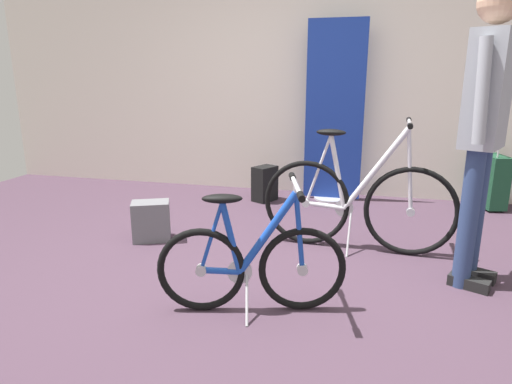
# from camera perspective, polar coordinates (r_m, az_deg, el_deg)

# --- Properties ---
(ground_plane) EXTENTS (7.38, 7.38, 0.00)m
(ground_plane) POSITION_cam_1_polar(r_m,az_deg,el_deg) (2.96, -2.36, -11.21)
(ground_plane) COLOR #473342
(back_wall) EXTENTS (7.38, 0.10, 2.94)m
(back_wall) POSITION_cam_1_polar(r_m,az_deg,el_deg) (5.04, 5.57, 16.68)
(back_wall) COLOR silver
(back_wall) RESTS_ON ground_plane
(floor_banner_stand) EXTENTS (0.60, 0.36, 1.86)m
(floor_banner_stand) POSITION_cam_1_polar(r_m,az_deg,el_deg) (4.71, 10.07, 9.00)
(floor_banner_stand) COLOR #B7B7BC
(floor_banner_stand) RESTS_ON ground_plane
(folding_bike_foreground) EXTENTS (1.03, 0.52, 0.75)m
(folding_bike_foreground) POSITION_cam_1_polar(r_m,az_deg,el_deg) (2.48, -0.58, -9.06)
(folding_bike_foreground) COLOR black
(folding_bike_foreground) RESTS_ON ground_plane
(display_bike_left) EXTENTS (1.45, 0.53, 1.00)m
(display_bike_left) POSITION_cam_1_polar(r_m,az_deg,el_deg) (3.40, 12.91, -1.27)
(display_bike_left) COLOR black
(display_bike_left) RESTS_ON ground_plane
(visitor_near_wall) EXTENTS (0.37, 0.49, 1.81)m
(visitor_near_wall) POSITION_cam_1_polar(r_m,az_deg,el_deg) (2.97, 27.54, 8.55)
(visitor_near_wall) COLOR navy
(visitor_near_wall) RESTS_ON ground_plane
(rolling_suitcase) EXTENTS (0.26, 0.39, 0.83)m
(rolling_suitcase) POSITION_cam_1_polar(r_m,az_deg,el_deg) (4.99, 28.27, 1.27)
(rolling_suitcase) COLOR #19472D
(rolling_suitcase) RESTS_ON ground_plane
(backpack_on_floor) EXTENTS (0.35, 0.31, 0.32)m
(backpack_on_floor) POSITION_cam_1_polar(r_m,az_deg,el_deg) (3.68, -13.40, -3.67)
(backpack_on_floor) COLOR slate
(backpack_on_floor) RESTS_ON ground_plane
(handbag_on_floor) EXTENTS (0.28, 0.30, 0.37)m
(handbag_on_floor) POSITION_cam_1_polar(r_m,az_deg,el_deg) (4.70, 1.09, 1.07)
(handbag_on_floor) COLOR black
(handbag_on_floor) RESTS_ON ground_plane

